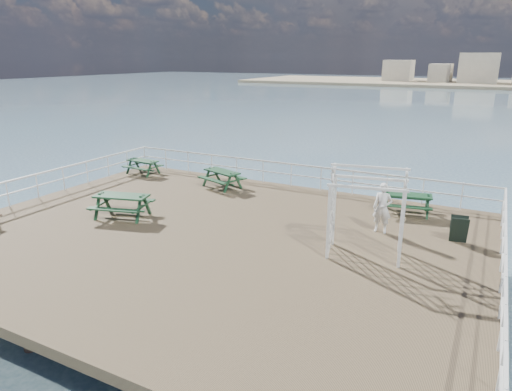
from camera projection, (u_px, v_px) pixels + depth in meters
The scene contains 9 objects.
ground at pixel (212, 238), 15.76m from camera, with size 18.00×14.00×0.30m, color brown.
railing at pixel (246, 191), 17.67m from camera, with size 17.77×13.76×1.10m.
picnic_table_a at pixel (143, 164), 23.60m from camera, with size 1.75×1.44×0.82m.
picnic_table_b at pixel (222, 175), 21.14m from camera, with size 2.21×1.98×0.89m.
picnic_table_c at pixel (407, 199), 17.61m from camera, with size 2.05×1.77×0.88m.
picnic_table_d at pixel (122, 201), 17.19m from camera, with size 2.37×2.10×0.98m.
trellis_arbor at pixel (366, 217), 13.67m from camera, with size 2.44×1.59×2.81m.
sandwich_board at pixel (459, 230), 14.91m from camera, with size 0.59×0.48×0.89m.
person at pixel (382, 208), 15.63m from camera, with size 0.64×0.42×1.74m, color silver.
Camera 1 is at (8.17, -12.26, 5.86)m, focal length 32.00 mm.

